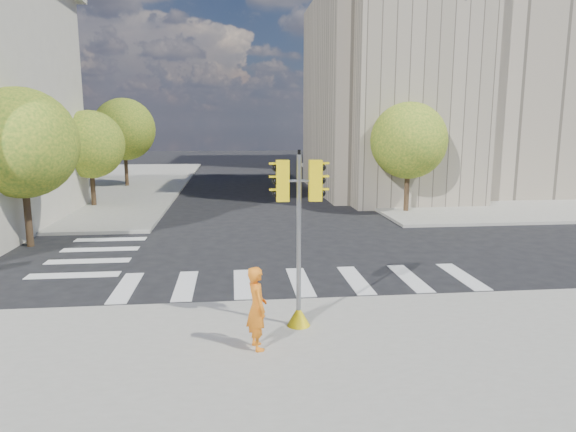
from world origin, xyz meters
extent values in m
plane|color=black|center=(0.00, 0.00, 0.00)|extent=(160.00, 160.00, 0.00)
cube|color=gray|center=(20.00, 26.00, 0.07)|extent=(28.00, 40.00, 0.15)
cube|color=gray|center=(-20.00, 26.00, 0.07)|extent=(28.00, 40.00, 0.15)
cube|color=gray|center=(17.00, 20.00, 7.00)|extent=(26.00, 14.00, 14.00)
cube|color=gray|center=(9.00, 15.00, 7.00)|extent=(8.00, 8.00, 14.00)
cube|color=#9EA0A3|center=(22.00, 42.00, 15.00)|extent=(20.00, 18.00, 30.00)
cylinder|color=#382616|center=(-10.50, 4.00, 1.22)|extent=(0.28, 0.28, 2.45)
sphere|color=#2E671D|center=(-10.50, 4.00, 4.21)|extent=(4.40, 4.40, 4.40)
cylinder|color=#382616|center=(-10.50, 14.00, 1.08)|extent=(0.28, 0.28, 2.17)
sphere|color=#2E671D|center=(-10.50, 14.00, 3.77)|extent=(4.00, 4.00, 4.00)
cylinder|color=#382616|center=(-10.50, 24.00, 1.31)|extent=(0.28, 0.28, 2.62)
sphere|color=#2E671D|center=(-10.50, 24.00, 4.54)|extent=(4.80, 4.80, 4.80)
cylinder|color=#382616|center=(7.50, 10.00, 1.19)|extent=(0.28, 0.28, 2.38)
sphere|color=#2E671D|center=(7.50, 10.00, 4.06)|extent=(4.20, 4.20, 4.20)
cylinder|color=#382616|center=(7.50, 22.00, 1.26)|extent=(0.28, 0.28, 2.52)
sphere|color=#2E671D|center=(7.50, 22.00, 4.36)|extent=(4.60, 4.60, 4.60)
cylinder|color=#382616|center=(7.50, 34.00, 1.14)|extent=(0.28, 0.28, 2.27)
sphere|color=#2E671D|center=(7.50, 34.00, 3.88)|extent=(4.00, 4.00, 4.00)
cylinder|color=black|center=(8.00, 14.00, 4.15)|extent=(0.12, 0.12, 8.00)
cube|color=black|center=(8.00, 14.00, 8.15)|extent=(0.35, 0.18, 0.22)
cylinder|color=black|center=(8.00, 28.00, 4.15)|extent=(0.12, 0.12, 8.00)
cube|color=black|center=(8.00, 28.00, 8.15)|extent=(0.35, 0.18, 0.22)
cone|color=yellow|center=(-0.66, -5.91, 0.40)|extent=(0.56, 0.56, 0.50)
cylinder|color=gray|center=(-0.66, -5.91, 2.21)|extent=(0.11, 0.11, 4.12)
cylinder|color=black|center=(-0.66, -5.91, 4.32)|extent=(0.07, 0.07, 0.12)
cylinder|color=gray|center=(-0.66, -5.91, 3.67)|extent=(0.90, 0.08, 0.06)
cube|color=yellow|center=(-1.04, -5.91, 3.67)|extent=(0.31, 0.23, 0.95)
cube|color=yellow|center=(-0.28, -5.92, 3.67)|extent=(0.31, 0.23, 0.95)
imported|color=orange|center=(-1.71, -7.08, 1.07)|extent=(0.59, 0.75, 1.83)
camera|label=1|loc=(-2.18, -17.58, 4.96)|focal=32.00mm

